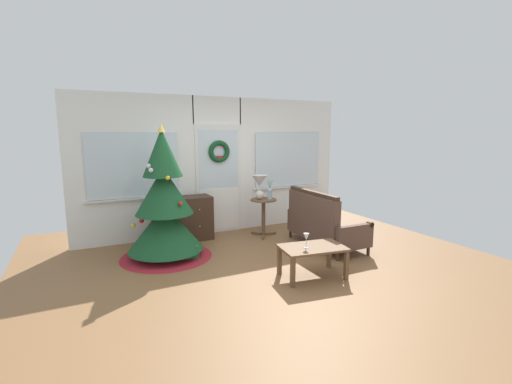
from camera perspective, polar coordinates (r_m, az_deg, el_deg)
name	(u,v)px	position (r m, az deg, el deg)	size (l,w,h in m)	color
ground_plane	(270,267)	(5.22, 2.24, -11.85)	(6.76, 6.76, 0.00)	brown
back_wall_with_door	(218,165)	(6.79, -6.14, 4.25)	(5.20, 0.19, 2.55)	white
christmas_tree	(165,210)	(5.57, -14.43, -2.84)	(1.40, 1.40, 2.02)	#4C331E
dresser_cabinet	(186,219)	(6.44, -11.14, -4.22)	(0.90, 0.45, 0.78)	#3D281C
settee_sofa	(322,225)	(6.08, 10.47, -5.17)	(0.73, 1.48, 0.96)	#3D281C
side_table	(263,210)	(6.56, 1.20, -2.88)	(0.50, 0.48, 0.69)	brown
table_lamp	(260,184)	(6.48, 0.58, 1.34)	(0.28, 0.28, 0.44)	silver
flower_vase	(270,193)	(6.49, 2.24, -0.15)	(0.11, 0.10, 0.35)	#99ADBC
coffee_table	(313,251)	(4.81, 9.04, -9.33)	(0.90, 0.63, 0.42)	brown
wine_glass	(306,237)	(4.69, 8.06, -7.20)	(0.08, 0.08, 0.20)	silver
gift_box	(190,252)	(5.56, -10.46, -9.44)	(0.22, 0.19, 0.22)	#266633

